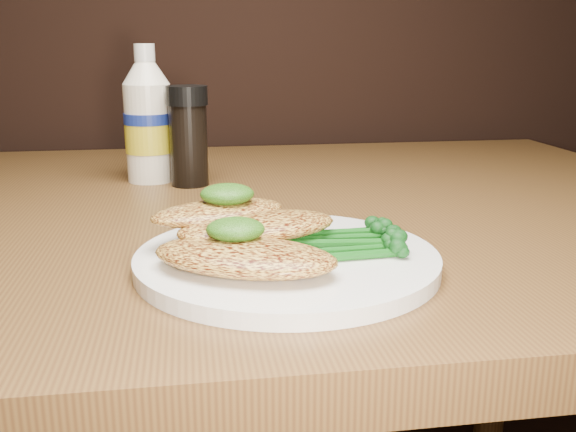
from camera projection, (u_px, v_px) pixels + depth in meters
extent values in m
cylinder|color=white|center=(287.00, 260.00, 0.52)|extent=(0.24, 0.24, 0.01)
ellipsoid|color=gold|center=(245.00, 256.00, 0.47)|extent=(0.16, 0.13, 0.02)
ellipsoid|color=gold|center=(258.00, 227.00, 0.52)|extent=(0.14, 0.10, 0.02)
ellipsoid|color=gold|center=(218.00, 212.00, 0.53)|extent=(0.13, 0.09, 0.02)
ellipsoid|color=#153708|center=(235.00, 229.00, 0.48)|extent=(0.05, 0.05, 0.02)
ellipsoid|color=#153708|center=(227.00, 194.00, 0.54)|extent=(0.04, 0.04, 0.02)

